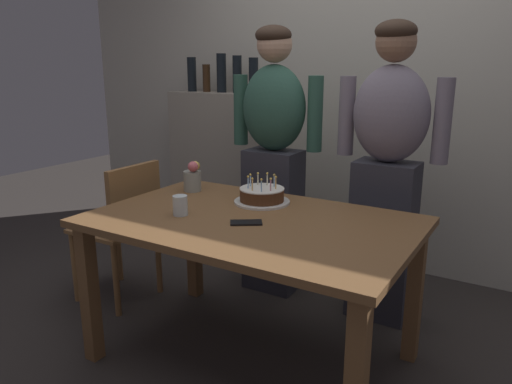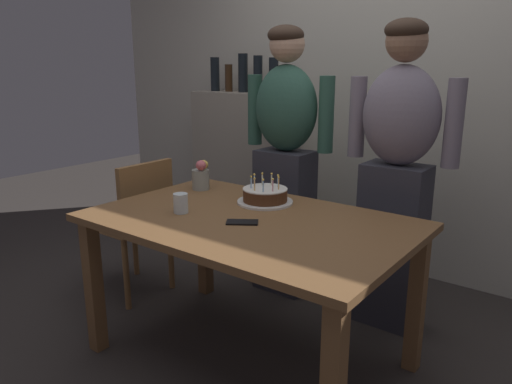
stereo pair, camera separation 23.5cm
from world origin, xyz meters
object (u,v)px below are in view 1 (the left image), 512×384
at_px(person_woman_cardigan, 387,170).
at_px(dining_chair, 125,222).
at_px(water_glass_near, 180,205).
at_px(person_man_bearded, 274,158).
at_px(flower_vase, 193,178).
at_px(birthday_cake, 262,196).
at_px(cell_phone, 246,223).

distance_m(person_woman_cardigan, dining_chair, 1.57).
relative_size(water_glass_near, dining_chair, 0.11).
height_order(water_glass_near, person_man_bearded, person_man_bearded).
xyz_separation_m(flower_vase, person_man_bearded, (0.24, 0.51, 0.06)).
bearing_deg(flower_vase, water_glass_near, -59.13).
xyz_separation_m(birthday_cake, person_man_bearded, (-0.22, 0.52, 0.10)).
height_order(water_glass_near, person_woman_cardigan, person_woman_cardigan).
bearing_deg(flower_vase, cell_phone, -30.44).
bearing_deg(person_man_bearded, water_glass_near, 89.64).
xyz_separation_m(water_glass_near, person_woman_cardigan, (0.72, 0.90, 0.09)).
bearing_deg(water_glass_near, cell_phone, 9.35).
distance_m(flower_vase, person_woman_cardigan, 1.08).
bearing_deg(dining_chair, person_woman_cardigan, 114.40).
distance_m(birthday_cake, person_woman_cardigan, 0.72).
bearing_deg(birthday_cake, person_man_bearded, 113.13).
xyz_separation_m(birthday_cake, dining_chair, (-0.90, -0.12, -0.26)).
bearing_deg(cell_phone, dining_chair, 134.09).
relative_size(cell_phone, dining_chair, 0.17).
bearing_deg(person_man_bearded, birthday_cake, 113.13).
xyz_separation_m(cell_phone, flower_vase, (-0.57, 0.33, 0.07)).
bearing_deg(person_woman_cardigan, person_man_bearded, 0.00).
height_order(birthday_cake, person_man_bearded, person_man_bearded).
distance_m(water_glass_near, dining_chair, 0.77).
bearing_deg(cell_phone, birthday_cake, 74.64).
height_order(water_glass_near, dining_chair, dining_chair).
xyz_separation_m(water_glass_near, dining_chair, (-0.67, 0.27, -0.27)).
xyz_separation_m(water_glass_near, flower_vase, (-0.23, 0.39, 0.03)).
bearing_deg(person_man_bearded, cell_phone, 111.43).
bearing_deg(person_man_bearded, flower_vase, 64.82).
relative_size(water_glass_near, person_man_bearded, 0.06).
distance_m(birthday_cake, dining_chair, 0.94).
distance_m(flower_vase, person_man_bearded, 0.56).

